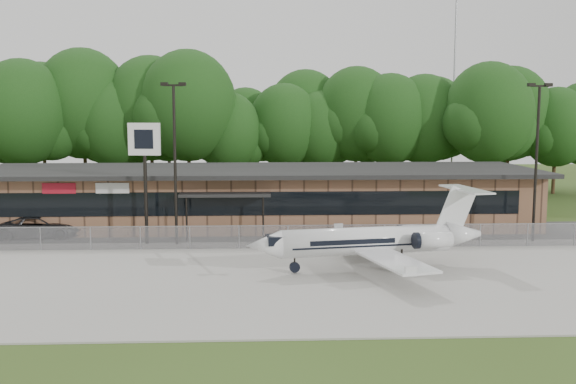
{
  "coord_description": "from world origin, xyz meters",
  "views": [
    {
      "loc": [
        0.38,
        -23.74,
        8.34
      ],
      "look_at": [
        1.89,
        12.0,
        3.93
      ],
      "focal_mm": 40.0,
      "sensor_mm": 36.0,
      "label": 1
    }
  ],
  "objects_px": {
    "terminal": "(256,196)",
    "business_jet": "(374,242)",
    "suv": "(40,227)",
    "pole_sign": "(145,152)"
  },
  "relations": [
    {
      "from": "terminal",
      "to": "business_jet",
      "type": "distance_m",
      "value": 15.83
    },
    {
      "from": "business_jet",
      "to": "suv",
      "type": "bearing_deg",
      "value": 145.13
    },
    {
      "from": "business_jet",
      "to": "pole_sign",
      "type": "bearing_deg",
      "value": 141.52
    },
    {
      "from": "terminal",
      "to": "suv",
      "type": "bearing_deg",
      "value": -162.3
    },
    {
      "from": "terminal",
      "to": "pole_sign",
      "type": "bearing_deg",
      "value": -134.1
    },
    {
      "from": "business_jet",
      "to": "pole_sign",
      "type": "distance_m",
      "value": 15.78
    },
    {
      "from": "terminal",
      "to": "suv",
      "type": "relative_size",
      "value": 7.46
    },
    {
      "from": "business_jet",
      "to": "pole_sign",
      "type": "height_order",
      "value": "pole_sign"
    },
    {
      "from": "terminal",
      "to": "pole_sign",
      "type": "relative_size",
      "value": 5.3
    },
    {
      "from": "terminal",
      "to": "suv",
      "type": "distance_m",
      "value": 15.27
    }
  ]
}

